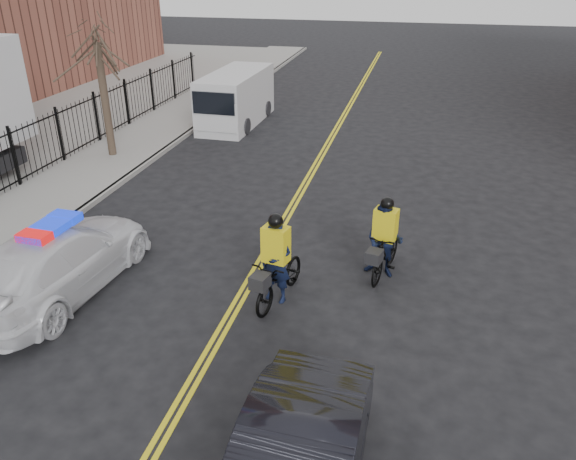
# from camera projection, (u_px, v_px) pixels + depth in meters

# --- Properties ---
(ground) EXTENTS (120.00, 120.00, 0.00)m
(ground) POSITION_uv_depth(u_px,v_px,m) (210.00, 351.00, 10.87)
(ground) COLOR black
(ground) RESTS_ON ground
(center_line_left) EXTENTS (0.10, 60.00, 0.01)m
(center_line_left) POSITION_uv_depth(u_px,v_px,m) (296.00, 195.00, 17.87)
(center_line_left) COLOR yellow
(center_line_left) RESTS_ON ground
(center_line_right) EXTENTS (0.10, 60.00, 0.01)m
(center_line_right) POSITION_uv_depth(u_px,v_px,m) (301.00, 196.00, 17.83)
(center_line_right) COLOR yellow
(center_line_right) RESTS_ON ground
(sidewalk) EXTENTS (3.00, 60.00, 0.15)m
(sidewalk) POSITION_uv_depth(u_px,v_px,m) (87.00, 174.00, 19.37)
(sidewalk) COLOR gray
(sidewalk) RESTS_ON ground
(curb) EXTENTS (0.20, 60.00, 0.15)m
(curb) POSITION_uv_depth(u_px,v_px,m) (126.00, 178.00, 19.06)
(curb) COLOR gray
(curb) RESTS_ON ground
(iron_fence) EXTENTS (0.12, 28.00, 2.00)m
(iron_fence) POSITION_uv_depth(u_px,v_px,m) (43.00, 146.00, 19.27)
(iron_fence) COLOR black
(iron_fence) RESTS_ON ground
(street_tree) EXTENTS (3.20, 3.20, 4.80)m
(street_tree) POSITION_uv_depth(u_px,v_px,m) (99.00, 62.00, 19.60)
(street_tree) COLOR #352A1F
(street_tree) RESTS_ON sidewalk
(police_cruiser) EXTENTS (2.46, 5.42, 1.70)m
(police_cruiser) POSITION_uv_depth(u_px,v_px,m) (57.00, 261.00, 12.50)
(police_cruiser) COLOR white
(police_cruiser) RESTS_ON ground
(cargo_van) EXTENTS (2.20, 5.46, 2.27)m
(cargo_van) POSITION_uv_depth(u_px,v_px,m) (235.00, 100.00, 24.89)
(cargo_van) COLOR silver
(cargo_van) RESTS_ON ground
(cyclist_near) EXTENTS (1.17, 2.23, 2.08)m
(cyclist_near) POSITION_uv_depth(u_px,v_px,m) (276.00, 271.00, 12.20)
(cyclist_near) COLOR black
(cyclist_near) RESTS_ON ground
(cyclist_far) EXTENTS (1.02, 2.05, 2.00)m
(cyclist_far) POSITION_uv_depth(u_px,v_px,m) (384.00, 245.00, 13.15)
(cyclist_far) COLOR black
(cyclist_far) RESTS_ON ground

